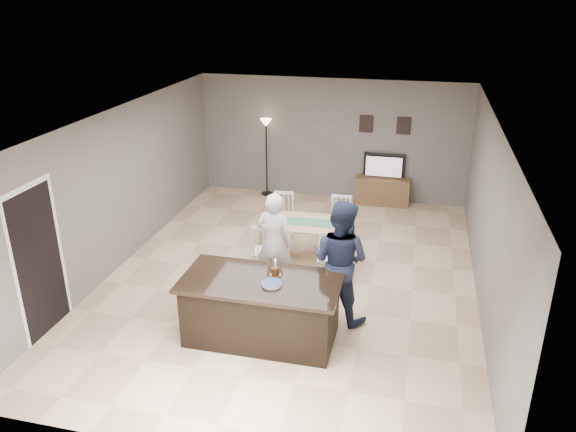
% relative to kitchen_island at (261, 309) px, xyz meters
% --- Properties ---
extents(floor, '(8.00, 8.00, 0.00)m').
position_rel_kitchen_island_xyz_m(floor, '(0.00, 1.80, -0.45)').
color(floor, '#D6B689').
rests_on(floor, ground).
extents(room_shell, '(8.00, 8.00, 8.00)m').
position_rel_kitchen_island_xyz_m(room_shell, '(0.00, 1.80, 1.22)').
color(room_shell, slate).
rests_on(room_shell, floor).
extents(kitchen_island, '(2.15, 1.10, 0.90)m').
position_rel_kitchen_island_xyz_m(kitchen_island, '(0.00, 0.00, 0.00)').
color(kitchen_island, black).
rests_on(kitchen_island, floor).
extents(tv_console, '(1.20, 0.40, 0.60)m').
position_rel_kitchen_island_xyz_m(tv_console, '(1.20, 5.57, -0.15)').
color(tv_console, brown).
rests_on(tv_console, floor).
extents(television, '(0.91, 0.12, 0.53)m').
position_rel_kitchen_island_xyz_m(television, '(1.20, 5.64, 0.41)').
color(television, black).
rests_on(television, tv_console).
extents(tv_screen_glow, '(0.78, 0.00, 0.78)m').
position_rel_kitchen_island_xyz_m(tv_screen_glow, '(1.20, 5.56, 0.42)').
color(tv_screen_glow, orange).
rests_on(tv_screen_glow, tv_console).
extents(picture_frames, '(1.10, 0.02, 0.38)m').
position_rel_kitchen_island_xyz_m(picture_frames, '(1.15, 5.78, 1.30)').
color(picture_frames, black).
rests_on(picture_frames, room_shell).
extents(doorway, '(0.00, 2.10, 2.65)m').
position_rel_kitchen_island_xyz_m(doorway, '(-2.99, -0.50, 0.80)').
color(doorway, black).
rests_on(doorway, floor).
extents(woman, '(0.65, 0.47, 1.64)m').
position_rel_kitchen_island_xyz_m(woman, '(-0.16, 1.35, 0.37)').
color(woman, silver).
rests_on(woman, floor).
extents(man, '(1.07, 0.95, 1.83)m').
position_rel_kitchen_island_xyz_m(man, '(0.95, 0.77, 0.46)').
color(man, '#1C253E').
rests_on(man, floor).
extents(birthday_cake, '(0.15, 0.15, 0.24)m').
position_rel_kitchen_island_xyz_m(birthday_cake, '(0.15, 0.19, 0.50)').
color(birthday_cake, gold).
rests_on(birthday_cake, kitchen_island).
extents(plate_stack, '(0.27, 0.27, 0.04)m').
position_rel_kitchen_island_xyz_m(plate_stack, '(0.17, -0.10, 0.47)').
color(plate_stack, white).
rests_on(plate_stack, kitchen_island).
extents(dining_table, '(1.62, 1.84, 0.96)m').
position_rel_kitchen_island_xyz_m(dining_table, '(0.10, 2.44, 0.16)').
color(dining_table, tan).
rests_on(dining_table, floor).
extents(floor_lamp, '(0.27, 0.27, 1.78)m').
position_rel_kitchen_island_xyz_m(floor_lamp, '(-1.47, 5.59, 0.93)').
color(floor_lamp, black).
rests_on(floor_lamp, floor).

